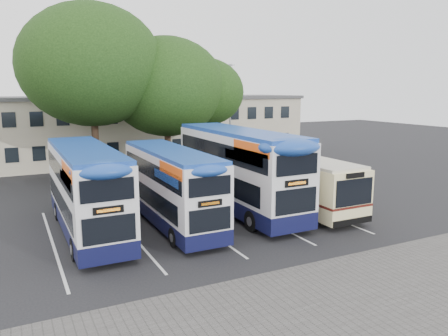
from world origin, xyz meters
name	(u,v)px	position (x,y,z in m)	size (l,w,h in m)	color
ground	(314,241)	(0.00, 0.00, 0.00)	(120.00, 120.00, 0.00)	black
paving_strip	(359,296)	(-2.00, -5.00, 0.01)	(40.00, 6.00, 0.01)	#595654
bay_lines	(196,223)	(-3.75, 5.00, 0.01)	(14.12, 11.00, 0.01)	silver
depot_building	(144,127)	(0.00, 26.99, 3.15)	(32.40, 8.40, 6.20)	#A79D86
lamp_post	(230,109)	(6.00, 19.97, 5.08)	(0.25, 1.05, 9.06)	gray
tree_left	(92,65)	(-6.40, 17.63, 8.56)	(10.27, 10.27, 12.94)	black
tree_mid	(166,87)	(-0.86, 17.48, 7.05)	(9.00, 9.00, 10.89)	black
tree_right	(204,92)	(2.41, 17.75, 6.62)	(6.50, 6.50, 9.40)	black
bus_dd_left	(86,186)	(-9.03, 5.87, 2.31)	(2.44, 10.07, 4.20)	#0F1139
bus_dd_mid	(171,184)	(-4.96, 5.28, 2.16)	(2.28, 9.40, 3.91)	#0F1139
bus_dd_right	(238,167)	(-0.63, 6.18, 2.56)	(2.70, 11.14, 4.64)	#0F1139
bus_single	(292,177)	(2.68, 5.62, 1.74)	(2.62, 10.28, 3.07)	#FFF0AA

